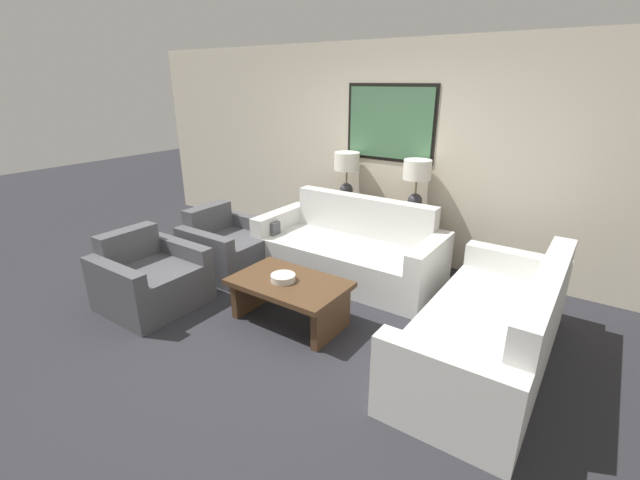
{
  "coord_description": "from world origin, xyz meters",
  "views": [
    {
      "loc": [
        2.37,
        -2.59,
        2.19
      ],
      "look_at": [
        0.02,
        0.8,
        0.65
      ],
      "focal_mm": 24.0,
      "sensor_mm": 36.0,
      "label": 1
    }
  ],
  "objects_px": {
    "armchair_near_back_wall": "(228,248)",
    "couch_by_back_wall": "(349,252)",
    "console_table": "(377,231)",
    "couch_by_side": "(491,332)",
    "table_lamp_right": "(417,176)",
    "armchair_near_camera": "(150,280)",
    "table_lamp_left": "(347,167)",
    "coffee_table": "(289,292)",
    "decorative_bowl": "(283,278)"
  },
  "relations": [
    {
      "from": "armchair_near_back_wall",
      "to": "armchair_near_camera",
      "type": "bearing_deg",
      "value": -90.0
    },
    {
      "from": "console_table",
      "to": "table_lamp_left",
      "type": "distance_m",
      "value": 0.91
    },
    {
      "from": "table_lamp_right",
      "to": "console_table",
      "type": "bearing_deg",
      "value": 180.0
    },
    {
      "from": "couch_by_back_wall",
      "to": "couch_by_side",
      "type": "relative_size",
      "value": 1.0
    },
    {
      "from": "table_lamp_left",
      "to": "table_lamp_right",
      "type": "height_order",
      "value": "same"
    },
    {
      "from": "armchair_near_camera",
      "to": "couch_by_back_wall",
      "type": "bearing_deg",
      "value": 53.15
    },
    {
      "from": "table_lamp_right",
      "to": "couch_by_side",
      "type": "xyz_separation_m",
      "value": [
        1.34,
        -1.51,
        -0.84
      ]
    },
    {
      "from": "table_lamp_left",
      "to": "armchair_near_back_wall",
      "type": "bearing_deg",
      "value": -121.31
    },
    {
      "from": "armchair_near_camera",
      "to": "console_table",
      "type": "bearing_deg",
      "value": 61.79
    },
    {
      "from": "console_table",
      "to": "table_lamp_right",
      "type": "bearing_deg",
      "value": 0.0
    },
    {
      "from": "decorative_bowl",
      "to": "armchair_near_back_wall",
      "type": "xyz_separation_m",
      "value": [
        -1.35,
        0.57,
        -0.19
      ]
    },
    {
      "from": "couch_by_back_wall",
      "to": "decorative_bowl",
      "type": "bearing_deg",
      "value": -88.74
    },
    {
      "from": "couch_by_side",
      "to": "armchair_near_camera",
      "type": "distance_m",
      "value": 3.28
    },
    {
      "from": "coffee_table",
      "to": "table_lamp_right",
      "type": "bearing_deg",
      "value": 78.01
    },
    {
      "from": "table_lamp_right",
      "to": "couch_by_side",
      "type": "distance_m",
      "value": 2.18
    },
    {
      "from": "couch_by_side",
      "to": "decorative_bowl",
      "type": "relative_size",
      "value": 9.3
    },
    {
      "from": "armchair_near_camera",
      "to": "decorative_bowl",
      "type": "bearing_deg",
      "value": 20.7
    },
    {
      "from": "console_table",
      "to": "decorative_bowl",
      "type": "relative_size",
      "value": 6.09
    },
    {
      "from": "couch_by_side",
      "to": "table_lamp_left",
      "type": "bearing_deg",
      "value": 146.75
    },
    {
      "from": "decorative_bowl",
      "to": "console_table",
      "type": "bearing_deg",
      "value": 90.81
    },
    {
      "from": "coffee_table",
      "to": "armchair_near_back_wall",
      "type": "relative_size",
      "value": 1.19
    },
    {
      "from": "coffee_table",
      "to": "armchair_near_camera",
      "type": "bearing_deg",
      "value": -158.79
    },
    {
      "from": "couch_by_back_wall",
      "to": "coffee_table",
      "type": "relative_size",
      "value": 2.0
    },
    {
      "from": "table_lamp_right",
      "to": "armchair_near_camera",
      "type": "relative_size",
      "value": 0.66
    },
    {
      "from": "table_lamp_left",
      "to": "couch_by_side",
      "type": "distance_m",
      "value": 2.87
    },
    {
      "from": "console_table",
      "to": "couch_by_back_wall",
      "type": "bearing_deg",
      "value": -90.0
    },
    {
      "from": "couch_by_side",
      "to": "coffee_table",
      "type": "height_order",
      "value": "couch_by_side"
    },
    {
      "from": "decorative_bowl",
      "to": "armchair_near_camera",
      "type": "xyz_separation_m",
      "value": [
        -1.35,
        -0.51,
        -0.19
      ]
    },
    {
      "from": "table_lamp_left",
      "to": "couch_by_back_wall",
      "type": "distance_m",
      "value": 1.19
    },
    {
      "from": "console_table",
      "to": "table_lamp_right",
      "type": "distance_m",
      "value": 0.91
    },
    {
      "from": "console_table",
      "to": "decorative_bowl",
      "type": "bearing_deg",
      "value": -89.19
    },
    {
      "from": "decorative_bowl",
      "to": "coffee_table",
      "type": "bearing_deg",
      "value": 34.64
    },
    {
      "from": "table_lamp_right",
      "to": "armchair_near_back_wall",
      "type": "xyz_separation_m",
      "value": [
        -1.8,
        -1.38,
        -0.87
      ]
    },
    {
      "from": "armchair_near_back_wall",
      "to": "couch_by_back_wall",
      "type": "bearing_deg",
      "value": 27.25
    },
    {
      "from": "console_table",
      "to": "table_lamp_left",
      "type": "relative_size",
      "value": 2.36
    },
    {
      "from": "table_lamp_left",
      "to": "armchair_near_back_wall",
      "type": "height_order",
      "value": "table_lamp_left"
    },
    {
      "from": "couch_by_side",
      "to": "coffee_table",
      "type": "xyz_separation_m",
      "value": [
        -1.74,
        -0.41,
        0.01
      ]
    },
    {
      "from": "console_table",
      "to": "couch_by_side",
      "type": "distance_m",
      "value": 2.36
    },
    {
      "from": "console_table",
      "to": "couch_by_back_wall",
      "type": "distance_m",
      "value": 0.7
    },
    {
      "from": "decorative_bowl",
      "to": "armchair_near_back_wall",
      "type": "bearing_deg",
      "value": 156.99
    },
    {
      "from": "console_table",
      "to": "couch_by_side",
      "type": "bearing_deg",
      "value": -39.65
    },
    {
      "from": "table_lamp_right",
      "to": "armchair_near_camera",
      "type": "distance_m",
      "value": 3.17
    },
    {
      "from": "console_table",
      "to": "couch_by_side",
      "type": "xyz_separation_m",
      "value": [
        1.82,
        -1.51,
        -0.07
      ]
    },
    {
      "from": "decorative_bowl",
      "to": "armchair_near_camera",
      "type": "height_order",
      "value": "armchair_near_camera"
    },
    {
      "from": "table_lamp_right",
      "to": "table_lamp_left",
      "type": "bearing_deg",
      "value": 180.0
    },
    {
      "from": "couch_by_back_wall",
      "to": "couch_by_side",
      "type": "xyz_separation_m",
      "value": [
        1.82,
        -0.81,
        0.0
      ]
    },
    {
      "from": "table_lamp_right",
      "to": "coffee_table",
      "type": "relative_size",
      "value": 0.56
    },
    {
      "from": "table_lamp_right",
      "to": "couch_by_back_wall",
      "type": "bearing_deg",
      "value": -124.5
    },
    {
      "from": "console_table",
      "to": "armchair_near_camera",
      "type": "distance_m",
      "value": 2.79
    },
    {
      "from": "table_lamp_right",
      "to": "armchair_near_back_wall",
      "type": "height_order",
      "value": "table_lamp_right"
    }
  ]
}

